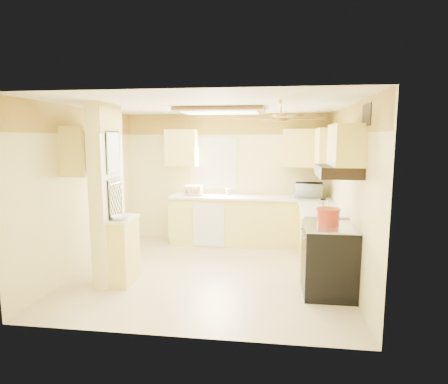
# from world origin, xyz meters

# --- Properties ---
(floor) EXTENTS (4.00, 4.00, 0.00)m
(floor) POSITION_xyz_m (0.00, 0.00, 0.00)
(floor) COLOR beige
(floor) RESTS_ON ground
(ceiling) EXTENTS (4.00, 4.00, 0.00)m
(ceiling) POSITION_xyz_m (0.00, 0.00, 2.50)
(ceiling) COLOR white
(ceiling) RESTS_ON wall_back
(wall_back) EXTENTS (4.00, 0.00, 4.00)m
(wall_back) POSITION_xyz_m (0.00, 1.90, 1.25)
(wall_back) COLOR #ECDC90
(wall_back) RESTS_ON floor
(wall_front) EXTENTS (4.00, 0.00, 4.00)m
(wall_front) POSITION_xyz_m (0.00, -1.90, 1.25)
(wall_front) COLOR #ECDC90
(wall_front) RESTS_ON floor
(wall_left) EXTENTS (0.00, 3.80, 3.80)m
(wall_left) POSITION_xyz_m (-2.00, 0.00, 1.25)
(wall_left) COLOR #ECDC90
(wall_left) RESTS_ON floor
(wall_right) EXTENTS (0.00, 3.80, 3.80)m
(wall_right) POSITION_xyz_m (2.00, 0.00, 1.25)
(wall_right) COLOR #ECDC90
(wall_right) RESTS_ON floor
(wallpaper_border) EXTENTS (4.00, 0.02, 0.40)m
(wallpaper_border) POSITION_xyz_m (0.00, 1.88, 2.30)
(wallpaper_border) COLOR yellow
(wallpaper_border) RESTS_ON wall_back
(partition_column) EXTENTS (0.20, 0.70, 2.50)m
(partition_column) POSITION_xyz_m (-1.35, -0.55, 1.25)
(partition_column) COLOR #ECDC90
(partition_column) RESTS_ON floor
(partition_ledge) EXTENTS (0.25, 0.55, 0.90)m
(partition_ledge) POSITION_xyz_m (-1.13, -0.55, 0.45)
(partition_ledge) COLOR #FFE46D
(partition_ledge) RESTS_ON floor
(ledge_top) EXTENTS (0.28, 0.58, 0.04)m
(ledge_top) POSITION_xyz_m (-1.13, -0.55, 0.92)
(ledge_top) COLOR white
(ledge_top) RESTS_ON partition_ledge
(lower_cabinets_back) EXTENTS (3.00, 0.60, 0.90)m
(lower_cabinets_back) POSITION_xyz_m (0.50, 1.60, 0.45)
(lower_cabinets_back) COLOR #FFE46D
(lower_cabinets_back) RESTS_ON floor
(lower_cabinets_right) EXTENTS (0.60, 1.40, 0.90)m
(lower_cabinets_right) POSITION_xyz_m (1.70, 0.60, 0.45)
(lower_cabinets_right) COLOR #FFE46D
(lower_cabinets_right) RESTS_ON floor
(countertop_back) EXTENTS (3.04, 0.64, 0.04)m
(countertop_back) POSITION_xyz_m (0.50, 1.59, 0.92)
(countertop_back) COLOR white
(countertop_back) RESTS_ON lower_cabinets_back
(countertop_right) EXTENTS (0.64, 1.44, 0.04)m
(countertop_right) POSITION_xyz_m (1.69, 0.60, 0.92)
(countertop_right) COLOR white
(countertop_right) RESTS_ON lower_cabinets_right
(dishwasher_panel) EXTENTS (0.58, 0.02, 0.80)m
(dishwasher_panel) POSITION_xyz_m (-0.25, 1.29, 0.43)
(dishwasher_panel) COLOR white
(dishwasher_panel) RESTS_ON lower_cabinets_back
(window) EXTENTS (0.92, 0.02, 1.02)m
(window) POSITION_xyz_m (-0.25, 1.89, 1.55)
(window) COLOR white
(window) RESTS_ON wall_back
(upper_cab_back_left) EXTENTS (0.60, 0.35, 0.70)m
(upper_cab_back_left) POSITION_xyz_m (-0.85, 1.72, 1.85)
(upper_cab_back_left) COLOR #FFE46D
(upper_cab_back_left) RESTS_ON wall_back
(upper_cab_back_right) EXTENTS (0.90, 0.35, 0.70)m
(upper_cab_back_right) POSITION_xyz_m (1.55, 1.72, 1.85)
(upper_cab_back_right) COLOR #FFE46D
(upper_cab_back_right) RESTS_ON wall_back
(upper_cab_right) EXTENTS (0.35, 1.00, 0.70)m
(upper_cab_right) POSITION_xyz_m (1.82, 1.25, 1.85)
(upper_cab_right) COLOR #FFE46D
(upper_cab_right) RESTS_ON wall_right
(upper_cab_left_wall) EXTENTS (0.35, 0.75, 0.70)m
(upper_cab_left_wall) POSITION_xyz_m (-1.82, -0.25, 1.85)
(upper_cab_left_wall) COLOR #FFE46D
(upper_cab_left_wall) RESTS_ON wall_left
(upper_cab_over_stove) EXTENTS (0.35, 0.76, 0.52)m
(upper_cab_over_stove) POSITION_xyz_m (1.82, -0.55, 1.95)
(upper_cab_over_stove) COLOR #FFE46D
(upper_cab_over_stove) RESTS_ON wall_right
(stove) EXTENTS (0.68, 0.77, 0.92)m
(stove) POSITION_xyz_m (1.67, -0.55, 0.46)
(stove) COLOR black
(stove) RESTS_ON floor
(range_hood) EXTENTS (0.50, 0.76, 0.14)m
(range_hood) POSITION_xyz_m (1.74, -0.55, 1.62)
(range_hood) COLOR black
(range_hood) RESTS_ON upper_cab_over_stove
(poster_menu) EXTENTS (0.02, 0.42, 0.57)m
(poster_menu) POSITION_xyz_m (-1.24, -0.55, 1.85)
(poster_menu) COLOR black
(poster_menu) RESTS_ON partition_column
(poster_nashville) EXTENTS (0.02, 0.42, 0.57)m
(poster_nashville) POSITION_xyz_m (-1.24, -0.55, 1.20)
(poster_nashville) COLOR black
(poster_nashville) RESTS_ON partition_column
(ceiling_light_panel) EXTENTS (1.35, 0.95, 0.06)m
(ceiling_light_panel) POSITION_xyz_m (0.10, 0.50, 2.46)
(ceiling_light_panel) COLOR brown
(ceiling_light_panel) RESTS_ON ceiling
(ceiling_fan) EXTENTS (1.15, 1.15, 0.26)m
(ceiling_fan) POSITION_xyz_m (1.00, -0.70, 2.29)
(ceiling_fan) COLOR gold
(ceiling_fan) RESTS_ON ceiling
(vent_grate) EXTENTS (0.02, 0.40, 0.25)m
(vent_grate) POSITION_xyz_m (1.98, -0.90, 2.30)
(vent_grate) COLOR black
(vent_grate) RESTS_ON wall_right
(microwave) EXTENTS (0.52, 0.38, 0.27)m
(microwave) POSITION_xyz_m (1.59, 1.62, 1.08)
(microwave) COLOR white
(microwave) RESTS_ON countertop_back
(bowl) EXTENTS (0.30, 0.30, 0.06)m
(bowl) POSITION_xyz_m (-1.11, -0.69, 0.97)
(bowl) COLOR white
(bowl) RESTS_ON ledge_top
(dutch_oven) EXTENTS (0.31, 0.31, 0.21)m
(dutch_oven) POSITION_xyz_m (1.66, -0.45, 1.02)
(dutch_oven) COLOR #A92E1C
(dutch_oven) RESTS_ON stove
(kettle) EXTENTS (0.13, 0.13, 0.20)m
(kettle) POSITION_xyz_m (1.68, 0.30, 1.03)
(kettle) COLOR silver
(kettle) RESTS_ON countertop_right
(dish_rack) EXTENTS (0.36, 0.28, 0.20)m
(dish_rack) POSITION_xyz_m (-0.59, 1.57, 1.01)
(dish_rack) COLOR tan
(dish_rack) RESTS_ON countertop_back
(utensil_crock) EXTENTS (0.10, 0.10, 0.19)m
(utensil_crock) POSITION_xyz_m (0.06, 1.74, 1.00)
(utensil_crock) COLOR white
(utensil_crock) RESTS_ON countertop_back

